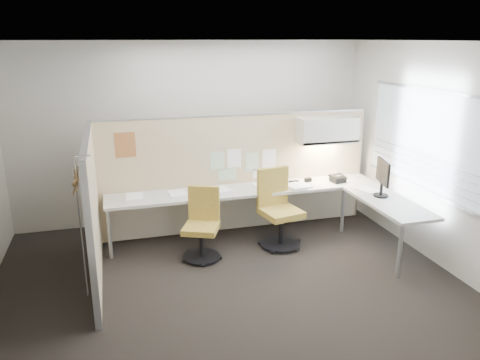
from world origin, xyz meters
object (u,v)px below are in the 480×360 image
object	(u,v)px
desk	(271,198)
chair_left	(202,226)
chair_right	(278,211)
phone	(338,179)
monitor	(383,176)

from	to	relation	value
desk	chair_left	world-z (taller)	chair_left
desk	chair_right	distance (m)	0.29
chair_left	desk	bearing A→B (deg)	42.65
chair_left	chair_right	size ratio (longest dim) A/B	0.87
chair_left	chair_right	bearing A→B (deg)	28.79
chair_right	phone	xyz separation A→B (m)	(1.09, 0.37, 0.28)
chair_left	monitor	xyz separation A→B (m)	(2.46, -0.31, 0.59)
phone	chair_right	bearing A→B (deg)	-170.81
chair_left	phone	xyz separation A→B (m)	(2.19, 0.47, 0.34)
chair_left	phone	world-z (taller)	chair_left
chair_right	monitor	xyz separation A→B (m)	(1.35, -0.41, 0.52)
monitor	desk	bearing A→B (deg)	77.97
monitor	phone	xyz separation A→B (m)	(-0.26, 0.78, -0.24)
chair_right	phone	distance (m)	1.18
phone	monitor	bearing A→B (deg)	-80.72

